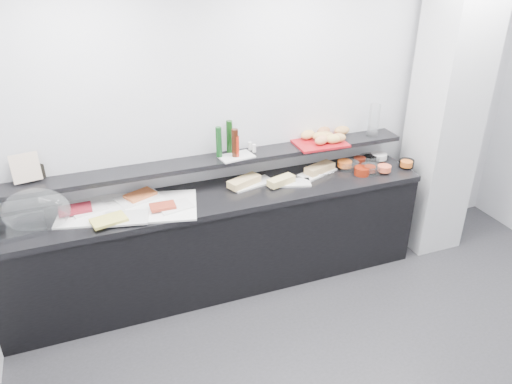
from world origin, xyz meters
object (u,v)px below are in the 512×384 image
object	(u,v)px
cloche_base	(9,230)
condiment_tray	(236,156)
bread_tray	(320,143)
carafe	(374,120)
sandwich_plate_mid	(289,183)
framed_print	(30,163)

from	to	relation	value
cloche_base	condiment_tray	size ratio (longest dim) A/B	1.74
cloche_base	condiment_tray	distance (m)	1.83
bread_tray	carafe	bearing A→B (deg)	3.30
sandwich_plate_mid	framed_print	size ratio (longest dim) A/B	1.40
framed_print	bread_tray	distance (m)	2.41
sandwich_plate_mid	bread_tray	bearing A→B (deg)	41.76
framed_print	sandwich_plate_mid	bearing A→B (deg)	-15.32
condiment_tray	cloche_base	bearing A→B (deg)	176.72
sandwich_plate_mid	cloche_base	bearing A→B (deg)	-163.02
condiment_tray	bread_tray	bearing A→B (deg)	-7.70
cloche_base	sandwich_plate_mid	world-z (taller)	cloche_base
condiment_tray	bread_tray	size ratio (longest dim) A/B	0.63
condiment_tray	sandwich_plate_mid	bearing A→B (deg)	-28.99
condiment_tray	carafe	distance (m)	1.36
framed_print	carafe	size ratio (longest dim) A/B	0.87
framed_print	condiment_tray	world-z (taller)	framed_print
cloche_base	carafe	world-z (taller)	carafe
framed_print	condiment_tray	xyz separation A→B (m)	(1.60, -0.16, -0.12)
cloche_base	framed_print	distance (m)	0.52
sandwich_plate_mid	condiment_tray	world-z (taller)	condiment_tray
cloche_base	carafe	distance (m)	3.18
framed_print	carafe	world-z (taller)	carafe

